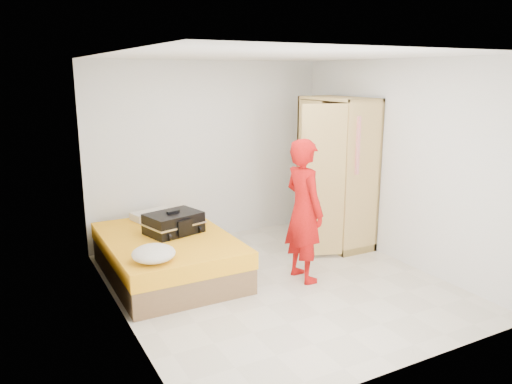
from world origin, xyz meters
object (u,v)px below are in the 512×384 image
wardrobe (335,176)px  suitcase (174,223)px  bed (168,256)px  person (304,211)px  round_cushion (154,254)px

wardrobe → suitcase: size_ratio=2.79×
bed → wardrobe: 2.61m
person → suitcase: 1.61m
suitcase → round_cushion: 0.96m
person → suitcase: size_ratio=2.26×
wardrobe → suitcase: bearing=178.4°
bed → wardrobe: size_ratio=0.96×
person → round_cushion: 1.81m
suitcase → round_cushion: (-0.50, -0.82, -0.04)m
bed → round_cushion: size_ratio=4.42×
bed → suitcase: 0.40m
bed → round_cushion: bearing=-117.9°
bed → round_cushion: round_cushion is taller
bed → wardrobe: bearing=0.4°
bed → suitcase: suitcase is taller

